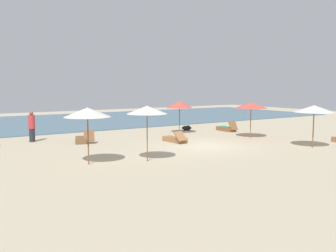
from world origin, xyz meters
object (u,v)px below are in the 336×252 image
umbrella_3 (180,104)px  lounger_2 (226,129)px  dog (187,128)px  umbrella_1 (147,110)px  person_1 (32,127)px  umbrella_2 (87,112)px  lounger_3 (175,139)px  lounger_0 (82,140)px  umbrella_0 (251,105)px  umbrella_4 (314,109)px

umbrella_3 → lounger_2: 4.02m
umbrella_3 → dog: size_ratio=2.89×
umbrella_1 → person_1: (-2.83, 8.23, -1.30)m
umbrella_2 → lounger_3: umbrella_2 is taller
lounger_3 → person_1: (-6.77, 4.54, 0.71)m
umbrella_3 → lounger_3: size_ratio=1.23×
lounger_2 → lounger_3: 6.27m
umbrella_1 → lounger_0: umbrella_1 is taller
umbrella_0 → umbrella_2: umbrella_2 is taller
lounger_3 → person_1: person_1 is taller
umbrella_2 → lounger_2: bearing=23.2°
umbrella_0 → person_1: (-11.53, 5.66, -1.12)m
dog → umbrella_0: bearing=-78.4°
umbrella_0 → lounger_0: bearing=157.5°
umbrella_4 → person_1: (-11.69, 9.91, -1.13)m
umbrella_2 → dog: (9.97, 6.97, -1.94)m
umbrella_2 → person_1: size_ratio=1.33×
umbrella_3 → lounger_0: size_ratio=1.25×
umbrella_4 → lounger_2: 7.89m
umbrella_0 → umbrella_2: size_ratio=0.94×
person_1 → umbrella_1: bearing=-71.0°
umbrella_0 → lounger_0: size_ratio=1.25×
umbrella_1 → lounger_2: size_ratio=1.41×
umbrella_4 → umbrella_2: bearing=167.7°
lounger_0 → person_1: size_ratio=1.00×
umbrella_1 → lounger_2: bearing=31.2°
umbrella_0 → lounger_2: umbrella_0 is taller
umbrella_3 → lounger_3: (-2.31, -2.92, -1.77)m
umbrella_1 → lounger_2: umbrella_1 is taller
umbrella_2 → umbrella_3: bearing=34.4°
umbrella_0 → umbrella_3: size_ratio=1.00×
lounger_2 → lounger_3: bearing=-159.1°
umbrella_4 → dog: (-1.21, 9.40, -1.82)m
umbrella_4 → dog: umbrella_4 is taller
umbrella_3 → dog: (1.40, 1.11, -1.76)m
lounger_3 → person_1: bearing=146.2°
lounger_0 → dog: 8.32m
umbrella_1 → person_1: size_ratio=1.35×
umbrella_1 → umbrella_3: size_ratio=1.08×
umbrella_3 → umbrella_4: (2.61, -8.30, 0.06)m
umbrella_2 → lounger_3: size_ratio=1.31×
umbrella_1 → umbrella_3: umbrella_1 is taller
umbrella_4 → lounger_2: (0.94, 7.62, -1.83)m
umbrella_4 → dog: 9.65m
umbrella_0 → umbrella_3: 4.73m
lounger_0 → person_1: 2.99m
lounger_2 → lounger_3: size_ratio=0.94×
umbrella_4 → lounger_0: umbrella_4 is taller
umbrella_3 → lounger_0: 7.04m
lounger_2 → lounger_0: bearing=177.4°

